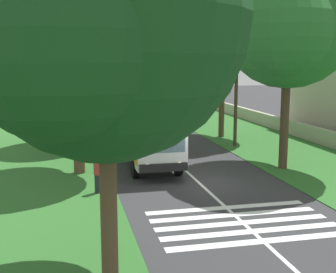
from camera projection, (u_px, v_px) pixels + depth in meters
ground at (199, 183)px, 22.57m from camera, size 160.00×160.00×0.00m
grass_verge_left at (42, 138)px, 35.19m from camera, size 120.00×8.00×0.04m
grass_verge_right at (240, 131)px, 38.77m from camera, size 120.00×8.00×0.04m
centre_line at (146, 135)px, 36.98m from camera, size 110.00×0.16×0.01m
coach_bus at (144, 126)px, 27.20m from camera, size 11.16×2.62×3.73m
zebra_crossing at (243, 223)px, 17.04m from camera, size 4.05×6.80×0.01m
trailing_car_0 at (151, 116)px, 44.08m from camera, size 4.30×1.78×1.43m
trailing_car_1 at (138, 109)px, 50.40m from camera, size 4.30×1.78×1.43m
trailing_car_2 at (127, 101)px, 60.02m from camera, size 4.30×1.78×1.43m
trailing_car_3 at (122, 96)px, 67.45m from camera, size 4.30×1.78×1.43m
roadside_tree_left_0 at (71, 57)px, 51.79m from camera, size 6.32×5.21×9.03m
roadside_tree_left_1 at (97, 24)px, 10.78m from camera, size 8.26×7.00×10.55m
roadside_tree_left_2 at (78, 61)px, 31.96m from camera, size 7.76×6.59×9.35m
roadside_tree_left_3 at (72, 15)px, 23.14m from camera, size 8.01×6.87×11.88m
roadside_tree_left_4 at (67, 49)px, 71.34m from camera, size 7.30×6.11×10.92m
roadside_tree_right_0 at (190, 45)px, 44.90m from camera, size 5.77×4.77×9.98m
roadside_tree_right_1 at (284, 23)px, 24.31m from camera, size 9.30×7.52×11.98m
roadside_tree_right_2 at (139, 62)px, 74.29m from camera, size 7.21×5.95×8.71m
roadside_tree_right_3 at (132, 47)px, 80.30m from camera, size 6.15×5.06×10.90m
roadside_tree_right_4 at (220, 24)px, 34.28m from camera, size 9.21×7.44×12.65m
utility_pole at (236, 93)px, 31.27m from camera, size 0.24×1.40×7.27m
roadside_wall at (254, 116)px, 44.23m from camera, size 70.00×0.40×1.11m
pedestrian at (97, 174)px, 20.60m from camera, size 0.34×0.34×1.69m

